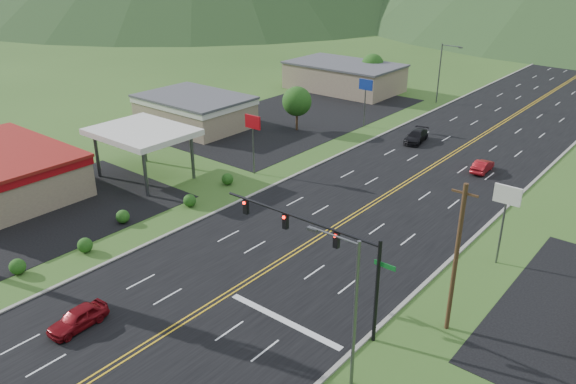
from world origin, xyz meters
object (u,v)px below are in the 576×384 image
Objects in this scene: streetlight_east at (350,303)px; car_red_far at (482,166)px; streetlight_west at (442,69)px; car_dark_mid at (416,137)px; traffic_signal at (323,244)px; car_red_near at (78,319)px; gas_canopy at (142,133)px.

streetlight_east is 36.61m from car_red_far.
car_dark_mid is (6.28, -19.59, -4.47)m from streetlight_west.
streetlight_east is at bearing 97.71° from car_red_far.
traffic_signal is at bearing 139.61° from streetlight_east.
streetlight_east is 2.31× the size of car_red_far.
traffic_signal is 16.23m from car_red_near.
streetlight_east is at bearing 19.92° from car_red_near.
streetlight_west is 49.10m from gas_canopy.
car_red_far is (9.58, 42.55, -0.03)m from car_red_near.
car_red_far is at bearing 74.16° from car_red_near.
streetlight_west is at bearing 107.97° from traffic_signal.
streetlight_west is 1.84× the size of car_dark_mid.
car_red_far is (26.85, 23.77, -4.23)m from gas_canopy.
streetlight_west is at bearing -58.02° from car_red_far.
streetlight_west reaches higher than gas_canopy.
car_red_near is (-11.22, -10.77, -4.66)m from traffic_signal.
car_dark_mid is at bearing 59.70° from gas_canopy.
traffic_signal is 29.59m from gas_canopy.
car_red_far is at bearing 41.52° from gas_canopy.
car_red_far is (-6.33, 35.77, -4.54)m from streetlight_east.
car_dark_mid is (-0.66, 47.19, 0.04)m from car_red_near.
streetlight_west is 29.68m from car_red_far.
streetlight_west is 2.28× the size of car_red_near.
streetlight_west is 0.90× the size of gas_canopy.
traffic_signal is 6.17m from streetlight_east.
car_dark_mid is (16.60, 28.41, -4.16)m from gas_canopy.
car_red_near is (-15.91, -6.78, -4.51)m from streetlight_east.
car_red_near is 43.61m from car_red_far.
streetlight_west is (-18.16, 56.00, -0.15)m from traffic_signal.
car_dark_mid is 11.25m from car_red_far.
car_red_far is (-1.63, 31.77, -4.69)m from traffic_signal.
traffic_signal is 3.32× the size of car_red_near.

